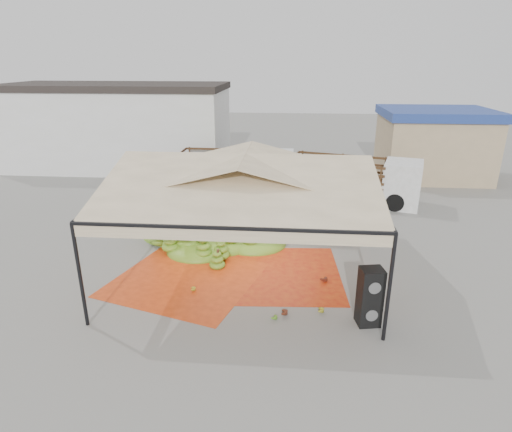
# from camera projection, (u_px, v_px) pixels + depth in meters

# --- Properties ---
(ground) EXTENTS (90.00, 90.00, 0.00)m
(ground) POSITION_uv_depth(u_px,v_px,m) (247.00, 265.00, 15.21)
(ground) COLOR slate
(ground) RESTS_ON ground
(canopy_tent) EXTENTS (8.10, 8.10, 4.00)m
(canopy_tent) POSITION_uv_depth(u_px,v_px,m) (246.00, 175.00, 14.07)
(canopy_tent) COLOR black
(canopy_tent) RESTS_ON ground
(building_white) EXTENTS (14.30, 6.30, 5.40)m
(building_white) POSITION_uv_depth(u_px,v_px,m) (118.00, 126.00, 28.15)
(building_white) COLOR silver
(building_white) RESTS_ON ground
(building_tan) EXTENTS (6.30, 5.30, 4.10)m
(building_tan) POSITION_uv_depth(u_px,v_px,m) (433.00, 143.00, 25.85)
(building_tan) COLOR tan
(building_tan) RESTS_ON ground
(tarp_left) EXTENTS (5.42, 5.28, 0.01)m
(tarp_left) POSITION_uv_depth(u_px,v_px,m) (185.00, 279.00, 14.18)
(tarp_left) COLOR #DA4814
(tarp_left) RESTS_ON ground
(tarp_right) EXTENTS (4.21, 4.39, 0.01)m
(tarp_right) POSITION_uv_depth(u_px,v_px,m) (281.00, 273.00, 14.58)
(tarp_right) COLOR #C54B12
(tarp_right) RESTS_ON ground
(banana_heap) EXTENTS (6.56, 5.55, 1.33)m
(banana_heap) POSITION_uv_depth(u_px,v_px,m) (215.00, 225.00, 17.04)
(banana_heap) COLOR #59841B
(banana_heap) RESTS_ON ground
(hand_yellow_a) EXTENTS (0.46, 0.39, 0.20)m
(hand_yellow_a) POSITION_uv_depth(u_px,v_px,m) (318.00, 309.00, 12.35)
(hand_yellow_a) COLOR #ADA422
(hand_yellow_a) RESTS_ON ground
(hand_yellow_b) EXTENTS (0.48, 0.43, 0.19)m
(hand_yellow_b) POSITION_uv_depth(u_px,v_px,m) (191.00, 288.00, 13.46)
(hand_yellow_b) COLOR gold
(hand_yellow_b) RESTS_ON ground
(hand_red_a) EXTENTS (0.63, 0.59, 0.22)m
(hand_red_a) POSITION_uv_depth(u_px,v_px,m) (322.00, 277.00, 14.10)
(hand_red_a) COLOR #562813
(hand_red_a) RESTS_ON ground
(hand_red_b) EXTENTS (0.49, 0.41, 0.22)m
(hand_red_b) POSITION_uv_depth(u_px,v_px,m) (281.00, 311.00, 12.22)
(hand_red_b) COLOR #5E3015
(hand_red_b) RESTS_ON ground
(hand_green) EXTENTS (0.45, 0.40, 0.17)m
(hand_green) POSITION_uv_depth(u_px,v_px,m) (272.00, 316.00, 12.04)
(hand_green) COLOR #4E7E1A
(hand_green) RESTS_ON ground
(hanging_bunches) EXTENTS (1.74, 0.24, 0.20)m
(hanging_bunches) POSITION_uv_depth(u_px,v_px,m) (276.00, 189.00, 14.86)
(hanging_bunches) COLOR #3E811A
(hanging_bunches) RESTS_ON ground
(speaker_stack) EXTENTS (0.69, 0.63, 1.68)m
(speaker_stack) POSITION_uv_depth(u_px,v_px,m) (370.00, 297.00, 11.56)
(speaker_stack) COLOR black
(speaker_stack) RESTS_ON ground
(banana_leaves) EXTENTS (0.96, 1.36, 3.70)m
(banana_leaves) POSITION_uv_depth(u_px,v_px,m) (175.00, 233.00, 17.95)
(banana_leaves) COLOR #23741F
(banana_leaves) RESTS_ON ground
(vendor) EXTENTS (0.79, 0.65, 1.87)m
(vendor) POSITION_uv_depth(u_px,v_px,m) (246.00, 204.00, 18.68)
(vendor) COLOR gray
(vendor) RESTS_ON ground
(truck_left) EXTENTS (6.25, 2.28, 2.13)m
(truck_left) POSITION_uv_depth(u_px,v_px,m) (241.00, 166.00, 23.67)
(truck_left) COLOR #4D3219
(truck_left) RESTS_ON ground
(truck_right) EXTENTS (6.78, 3.90, 2.21)m
(truck_right) POSITION_uv_depth(u_px,v_px,m) (359.00, 175.00, 21.57)
(truck_right) COLOR #472D17
(truck_right) RESTS_ON ground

